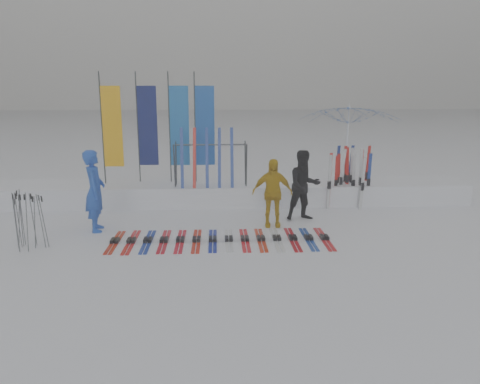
{
  "coord_description": "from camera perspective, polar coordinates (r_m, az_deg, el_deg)",
  "views": [
    {
      "loc": [
        -0.33,
        -8.92,
        3.4
      ],
      "look_at": [
        0.2,
        1.6,
        1.0
      ],
      "focal_mm": 35.0,
      "sensor_mm": 36.0,
      "label": 1
    }
  ],
  "objects": [
    {
      "name": "ground",
      "position": [
        9.55,
        -0.73,
        -8.02
      ],
      "size": [
        120.0,
        120.0,
        0.0
      ],
      "primitive_type": "plane",
      "color": "white",
      "rests_on": "ground"
    },
    {
      "name": "snow_bank",
      "position": [
        13.87,
        -1.44,
        -0.08
      ],
      "size": [
        14.0,
        1.6,
        0.6
      ],
      "primitive_type": "cube",
      "color": "white",
      "rests_on": "ground"
    },
    {
      "name": "person_blue",
      "position": [
        11.56,
        -17.28,
        0.14
      ],
      "size": [
        0.57,
        0.78,
        1.95
      ],
      "primitive_type": "imported",
      "rotation": [
        0.0,
        0.0,
        1.73
      ],
      "color": "blue",
      "rests_on": "ground"
    },
    {
      "name": "person_black",
      "position": [
        12.09,
        7.8,
        0.8
      ],
      "size": [
        0.99,
        0.84,
        1.81
      ],
      "primitive_type": "imported",
      "rotation": [
        0.0,
        0.0,
        0.19
      ],
      "color": "black",
      "rests_on": "ground"
    },
    {
      "name": "person_yellow",
      "position": [
        11.45,
        3.95,
        -0.1
      ],
      "size": [
        1.0,
        0.44,
        1.69
      ],
      "primitive_type": "imported",
      "rotation": [
        0.0,
        0.0,
        -0.03
      ],
      "color": "gold",
      "rests_on": "ground"
    },
    {
      "name": "tent_canopy",
      "position": [
        15.5,
        13.08,
        5.25
      ],
      "size": [
        3.83,
        3.88,
        2.89
      ],
      "primitive_type": "imported",
      "rotation": [
        0.0,
        0.0,
        0.24
      ],
      "color": "white",
      "rests_on": "ground"
    },
    {
      "name": "ski_row",
      "position": [
        10.55,
        -2.3,
        -5.78
      ],
      "size": [
        4.87,
        1.68,
        0.07
      ],
      "color": "#AF1D0E",
      "rests_on": "ground"
    },
    {
      "name": "pole_cluster",
      "position": [
        10.91,
        -24.58,
        -3.24
      ],
      "size": [
        0.73,
        0.66,
        1.25
      ],
      "color": "#595B60",
      "rests_on": "ground"
    },
    {
      "name": "feather_flags",
      "position": [
        13.91,
        -9.7,
        7.89
      ],
      "size": [
        3.24,
        0.23,
        3.2
      ],
      "color": "#383A3F",
      "rests_on": "ground"
    },
    {
      "name": "ski_rack",
      "position": [
        13.27,
        -3.61,
        4.07
      ],
      "size": [
        2.04,
        0.8,
        1.23
      ],
      "color": "#383A3F",
      "rests_on": "ground"
    },
    {
      "name": "upright_skis",
      "position": [
        13.94,
        13.1,
        1.74
      ],
      "size": [
        1.48,
        1.23,
        1.69
      ],
      "color": "navy",
      "rests_on": "ground"
    }
  ]
}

